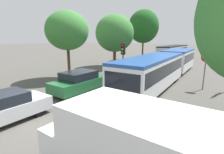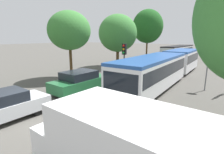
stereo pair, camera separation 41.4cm
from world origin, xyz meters
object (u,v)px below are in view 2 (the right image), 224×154
(city_bus_rear, at_px, (178,51))
(tree_left_far, at_px, (117,34))
(tree_left_distant, at_px, (148,26))
(queued_car_navy, at_px, (150,63))
(articulated_bus, at_px, (167,65))
(tree_left_mid, at_px, (69,31))
(white_van, at_px, (125,151))
(traffic_light, at_px, (124,55))
(queued_car_green, at_px, (80,81))
(no_entry_sign, at_px, (207,66))
(queued_car_blue, at_px, (126,69))
(queued_car_silver, at_px, (2,106))

(city_bus_rear, relative_size, tree_left_far, 1.63)
(tree_left_far, height_order, tree_left_distant, tree_left_distant)
(queued_car_navy, bearing_deg, articulated_bus, -138.69)
(tree_left_mid, bearing_deg, articulated_bus, 30.13)
(white_van, distance_m, traffic_light, 10.94)
(queued_car_green, bearing_deg, tree_left_distant, 13.68)
(tree_left_far, bearing_deg, no_entry_sign, -25.66)
(queued_car_green, xyz_separation_m, traffic_light, (1.42, 3.76, 1.72))
(queued_car_green, distance_m, queued_car_blue, 6.23)
(city_bus_rear, distance_m, queued_car_green, 25.58)
(queued_car_green, distance_m, queued_car_navy, 11.92)
(queued_car_green, bearing_deg, queued_car_blue, 1.19)
(traffic_light, xyz_separation_m, no_entry_sign, (6.00, 1.77, -0.62))
(no_entry_sign, height_order, tree_left_far, tree_left_far)
(queued_car_green, bearing_deg, traffic_light, -17.66)
(queued_car_silver, xyz_separation_m, queued_car_navy, (0.07, 17.28, 0.06))
(city_bus_rear, distance_m, tree_left_distant, 8.03)
(tree_left_mid, bearing_deg, tree_left_distant, 89.66)
(queued_car_silver, distance_m, queued_car_navy, 17.28)
(city_bus_rear, relative_size, queued_car_navy, 2.48)
(tree_left_distant, bearing_deg, queued_car_navy, -63.34)
(articulated_bus, height_order, queued_car_silver, articulated_bus)
(queued_car_navy, height_order, tree_left_distant, tree_left_distant)
(traffic_light, bearing_deg, queued_car_green, -24.86)
(queued_car_navy, distance_m, white_van, 18.71)
(no_entry_sign, height_order, tree_left_mid, tree_left_mid)
(tree_left_far, bearing_deg, queued_car_blue, -48.51)
(articulated_bus, height_order, tree_left_mid, tree_left_mid)
(queued_car_navy, distance_m, traffic_light, 8.41)
(traffic_light, xyz_separation_m, tree_left_far, (-5.50, 7.30, 1.79))
(queued_car_green, distance_m, no_entry_sign, 9.32)
(queued_car_navy, bearing_deg, white_van, -155.87)
(traffic_light, bearing_deg, tree_left_far, -147.24)
(tree_left_mid, xyz_separation_m, tree_left_distant, (0.10, 17.38, 1.21))
(articulated_bus, relative_size, white_van, 3.29)
(queued_car_blue, bearing_deg, tree_left_far, 44.47)
(queued_car_navy, bearing_deg, traffic_light, -169.23)
(articulated_bus, distance_m, queued_car_blue, 3.98)
(city_bus_rear, height_order, queued_car_navy, city_bus_rear)
(queued_car_silver, bearing_deg, tree_left_distant, 11.96)
(queued_car_green, xyz_separation_m, tree_left_mid, (-3.89, 2.69, 3.71))
(white_van, xyz_separation_m, traffic_light, (-5.63, 9.29, 1.26))
(articulated_bus, bearing_deg, queued_car_silver, -16.97)
(queued_car_silver, relative_size, queued_car_green, 0.92)
(queued_car_green, xyz_separation_m, queued_car_blue, (0.19, 6.23, -0.03))
(city_bus_rear, distance_m, traffic_light, 21.88)
(articulated_bus, xyz_separation_m, white_van, (3.07, -12.79, -0.19))
(queued_car_blue, xyz_separation_m, no_entry_sign, (7.23, -0.69, 1.12))
(white_van, height_order, tree_left_distant, tree_left_distant)
(queued_car_blue, bearing_deg, traffic_light, -150.66)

